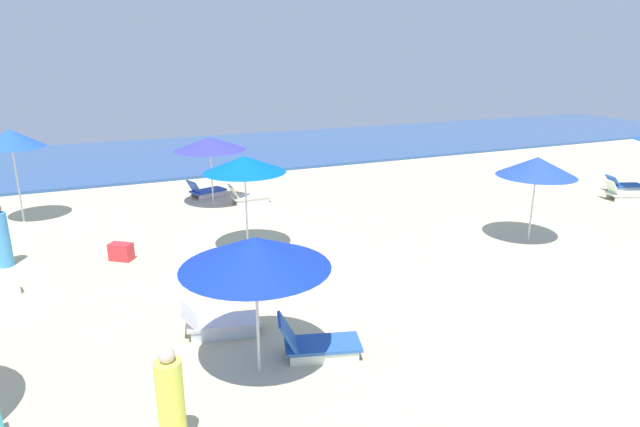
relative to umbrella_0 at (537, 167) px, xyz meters
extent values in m
cube|color=#2B508D|center=(-2.89, 16.65, -2.01)|extent=(60.00, 10.92, 0.12)
cylinder|color=silver|center=(0.00, 0.00, -1.16)|extent=(0.05, 0.05, 1.82)
cone|color=blue|center=(0.00, 0.00, 0.00)|extent=(2.06, 2.06, 0.51)
cylinder|color=silver|center=(-12.77, 7.53, -0.93)|extent=(0.05, 0.05, 2.28)
cone|color=blue|center=(-12.77, 7.53, 0.48)|extent=(1.87, 1.87, 0.54)
cylinder|color=silver|center=(-7.25, 2.27, -1.02)|extent=(0.05, 0.05, 2.11)
cone|color=blue|center=(-7.25, 2.27, 0.24)|extent=(2.06, 2.06, 0.41)
cylinder|color=silver|center=(-8.60, -2.96, -1.17)|extent=(0.05, 0.05, 1.80)
cone|color=#112ECF|center=(-8.60, -2.96, -0.02)|extent=(2.31, 2.31, 0.49)
cube|color=silver|center=(-7.56, -3.21, -1.97)|extent=(1.11, 0.36, 0.19)
cube|color=silver|center=(-7.41, -2.70, -1.97)|extent=(1.11, 0.36, 0.19)
cube|color=#2958A6|center=(-7.48, -2.96, -1.85)|extent=(1.39, 0.95, 0.06)
cube|color=#2958A6|center=(-8.04, -2.79, -1.59)|extent=(0.47, 0.65, 0.54)
cube|color=silver|center=(-8.87, -1.78, -1.96)|extent=(1.15, 0.28, 0.21)
cube|color=silver|center=(-8.77, -1.29, -1.96)|extent=(1.15, 0.28, 0.21)
cube|color=silver|center=(-8.82, -1.53, -1.83)|extent=(1.39, 0.84, 0.06)
cube|color=silver|center=(-9.41, -1.41, -1.65)|extent=(0.44, 0.61, 0.39)
cube|color=silver|center=(7.30, 2.43, -1.96)|extent=(1.05, 0.38, 0.21)
cube|color=silver|center=(7.46, 2.92, -1.96)|extent=(1.05, 0.38, 0.21)
cube|color=#2656B1|center=(7.38, 2.68, -1.83)|extent=(1.34, 0.95, 0.06)
cube|color=#2656B1|center=(6.85, 2.85, -1.64)|extent=(0.48, 0.65, 0.40)
cube|color=silver|center=(6.29, 1.60, -1.98)|extent=(1.19, 0.45, 0.19)
cube|color=silver|center=(6.45, 2.07, -1.98)|extent=(1.19, 0.45, 0.19)
cube|color=silver|center=(6.37, 1.83, -1.85)|extent=(1.50, 1.01, 0.06)
cube|color=silver|center=(5.77, 2.05, -1.61)|extent=(0.50, 0.63, 0.52)
cylinder|color=silver|center=(-7.05, 7.09, -1.14)|extent=(0.05, 0.05, 1.86)
cone|color=#3637D3|center=(-7.05, 7.09, 0.01)|extent=(2.37, 2.37, 0.44)
cube|color=silver|center=(-6.89, 7.98, -1.98)|extent=(1.03, 0.38, 0.18)
cube|color=silver|center=(-7.06, 8.49, -1.98)|extent=(1.03, 0.38, 0.18)
cube|color=#2E52B3|center=(-6.97, 8.24, -1.86)|extent=(1.33, 0.99, 0.06)
cube|color=#2E52B3|center=(-7.49, 8.06, -1.63)|extent=(0.47, 0.67, 0.47)
cube|color=silver|center=(-5.80, 6.60, -1.98)|extent=(1.15, 0.06, 0.18)
cube|color=silver|center=(-5.81, 7.11, -1.98)|extent=(1.15, 0.06, 0.18)
cube|color=#EEE9C6|center=(-5.81, 6.85, -1.85)|extent=(1.28, 0.62, 0.06)
cube|color=#EEE9C6|center=(-6.39, 6.84, -1.63)|extent=(0.28, 0.58, 0.47)
cylinder|color=#DEE152|center=(-10.13, -4.22, -1.42)|extent=(0.45, 0.45, 1.30)
sphere|color=beige|center=(-10.13, -4.22, -0.67)|extent=(0.20, 0.20, 0.20)
cylinder|color=#4296DC|center=(-12.86, 3.75, -1.40)|extent=(0.48, 0.48, 1.33)
cube|color=silver|center=(-12.65, 1.91, -1.91)|extent=(0.54, 0.44, 0.32)
cube|color=white|center=(-4.74, -0.77, -1.87)|extent=(0.65, 0.58, 0.40)
cube|color=red|center=(-10.27, 3.02, -1.85)|extent=(0.63, 0.58, 0.43)
camera|label=1|loc=(-10.70, -10.12, 2.83)|focal=29.62mm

